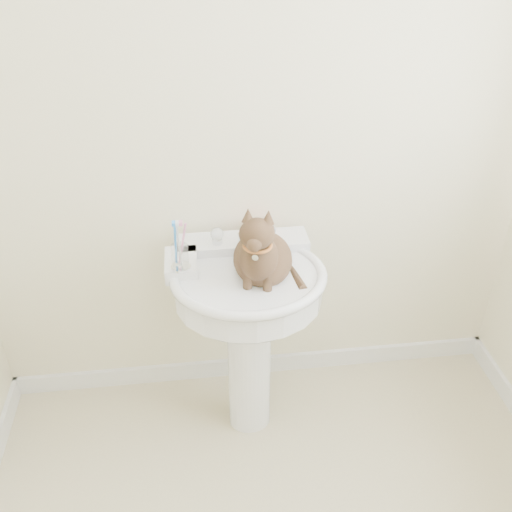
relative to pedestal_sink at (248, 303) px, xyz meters
name	(u,v)px	position (x,y,z in m)	size (l,w,h in m)	color
wall_back	(256,116)	(0.07, 0.29, 0.62)	(2.20, 0.00, 2.50)	beige
baseboard_back	(256,365)	(0.07, 0.28, -0.59)	(2.20, 0.02, 0.09)	white
pedestal_sink	(248,303)	(0.00, 0.00, 0.00)	(0.58, 0.57, 0.80)	white
faucet	(244,235)	(0.00, 0.15, 0.21)	(0.28, 0.12, 0.14)	silver
soap_bar	(257,229)	(0.06, 0.23, 0.19)	(0.09, 0.06, 0.03)	#FF2119
toothbrush_cup	(180,256)	(-0.24, 0.01, 0.22)	(0.07, 0.07, 0.18)	silver
cat	(263,256)	(0.05, -0.02, 0.22)	(0.23, 0.29, 0.43)	#523321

